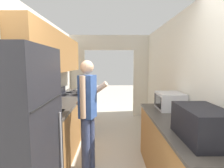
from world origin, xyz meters
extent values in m
cube|color=silver|center=(-1.23, 1.55, 1.25)|extent=(0.06, 6.70, 2.50)
cube|color=#9E6B38|center=(-1.04, 2.46, 1.85)|extent=(0.32, 3.04, 0.76)
cube|color=silver|center=(1.23, 1.55, 1.25)|extent=(0.06, 6.70, 2.50)
cube|color=silver|center=(-1.08, 4.33, 1.02)|extent=(0.65, 0.06, 2.05)
cube|color=silver|center=(1.08, 4.33, 1.02)|extent=(0.65, 0.06, 2.05)
cube|color=silver|center=(0.00, 4.33, 2.27)|extent=(2.80, 0.06, 0.45)
cube|color=#9E6B38|center=(-0.90, 1.83, 0.44)|extent=(0.60, 1.79, 0.88)
cube|color=#3D3833|center=(-0.90, 1.83, 0.90)|extent=(0.62, 1.80, 0.03)
cube|color=#9E6B38|center=(-0.90, 3.75, 0.44)|extent=(0.60, 0.45, 0.88)
cube|color=#3D3833|center=(-0.90, 3.76, 0.90)|extent=(0.62, 0.47, 0.03)
cube|color=#9EA3A8|center=(-0.90, 1.45, 0.91)|extent=(0.42, 0.44, 0.00)
cube|color=#9E6B38|center=(0.90, 1.06, 0.44)|extent=(0.60, 1.96, 0.88)
cube|color=#3D3833|center=(0.90, 1.06, 0.90)|extent=(0.62, 1.98, 0.03)
cube|color=black|center=(-0.87, 0.51, 0.90)|extent=(0.67, 0.82, 1.80)
cube|color=black|center=(-0.53, 0.51, 1.30)|extent=(0.01, 0.79, 0.01)
cylinder|color=#99999E|center=(-0.52, 0.77, 0.76)|extent=(0.02, 0.02, 0.72)
cube|color=black|center=(-0.89, 3.12, 0.46)|extent=(0.62, 0.80, 0.91)
cube|color=black|center=(-0.58, 3.12, 0.46)|extent=(0.01, 0.54, 0.27)
cylinder|color=#B7B7BC|center=(-0.56, 3.12, 0.69)|extent=(0.02, 0.64, 0.02)
cube|color=black|center=(-1.18, 3.12, 0.98)|extent=(0.04, 0.80, 0.14)
cylinder|color=#232328|center=(-0.77, 2.95, 0.91)|extent=(0.16, 0.16, 0.01)
cylinder|color=#232328|center=(-0.77, 3.30, 0.91)|extent=(0.16, 0.16, 0.01)
cylinder|color=#232328|center=(-1.02, 2.95, 0.91)|extent=(0.16, 0.16, 0.01)
cylinder|color=#232328|center=(-1.02, 3.30, 0.91)|extent=(0.16, 0.16, 0.01)
cylinder|color=#384266|center=(-0.33, 1.37, 0.42)|extent=(0.17, 0.17, 0.84)
cylinder|color=#384266|center=(-0.28, 1.53, 0.42)|extent=(0.17, 0.17, 0.84)
cube|color=#335193|center=(-0.30, 1.45, 1.16)|extent=(0.27, 0.27, 0.63)
cylinder|color=#DBAD89|center=(-0.35, 1.31, 1.18)|extent=(0.10, 0.10, 0.60)
cylinder|color=#DBAD89|center=(-0.26, 1.59, 1.18)|extent=(0.54, 0.25, 0.41)
sphere|color=#DBAD89|center=(-0.30, 1.45, 1.59)|extent=(0.19, 0.19, 0.19)
cube|color=black|center=(0.90, 0.51, 1.02)|extent=(0.38, 0.60, 0.20)
cube|color=black|center=(0.90, 0.51, 1.18)|extent=(0.38, 0.60, 0.11)
cube|color=#2D2D33|center=(0.90, 0.83, 1.17)|extent=(0.23, 0.02, 0.10)
cube|color=#B7B7BC|center=(0.99, 1.65, 1.05)|extent=(0.39, 0.45, 0.27)
cube|color=black|center=(0.79, 1.60, 1.05)|extent=(0.01, 0.27, 0.18)
cube|color=#38383D|center=(0.79, 1.80, 1.05)|extent=(0.01, 0.09, 0.19)
cube|color=#B7B7BC|center=(-0.94, 3.80, 0.92)|extent=(0.12, 0.21, 0.00)
cube|color=black|center=(-0.94, 3.64, 0.92)|extent=(0.07, 0.11, 0.02)
camera|label=1|loc=(0.03, -1.08, 1.65)|focal=28.00mm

